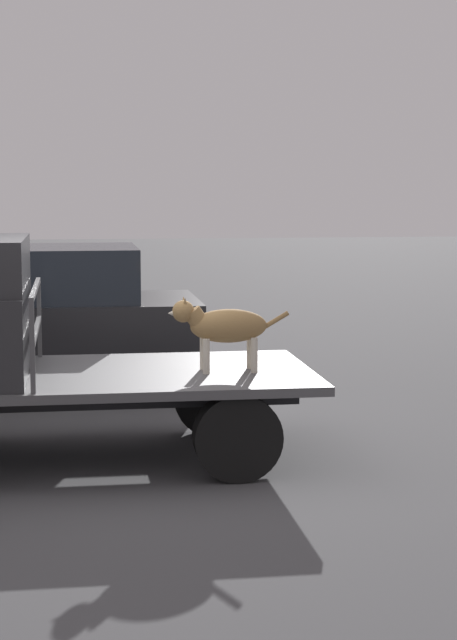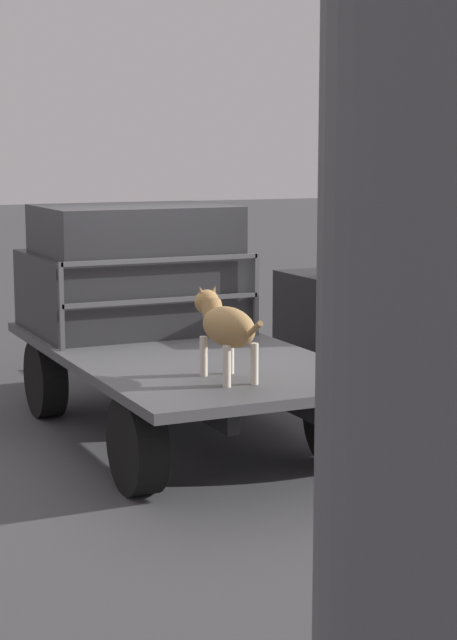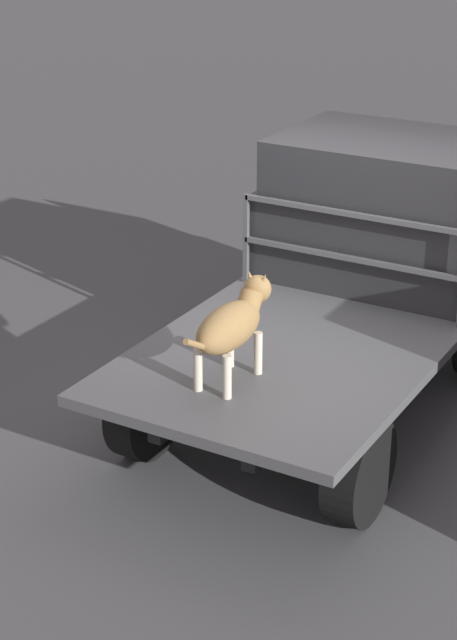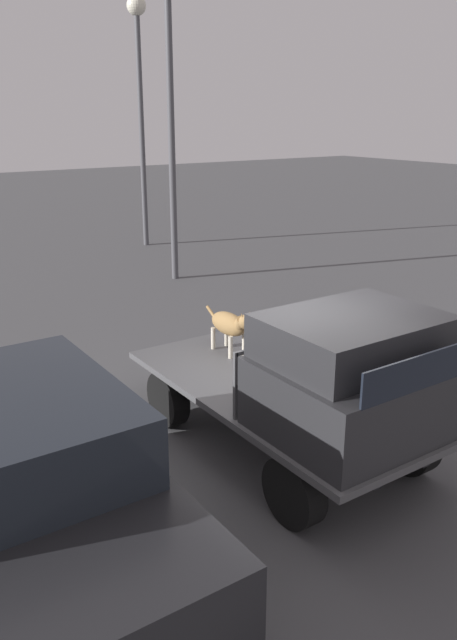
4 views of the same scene
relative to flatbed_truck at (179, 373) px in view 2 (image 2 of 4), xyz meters
The scene contains 6 objects.
ground_plane 0.59m from the flatbed_truck, ahead, with size 80.00×80.00×0.00m, color #474749.
flatbed_truck is the anchor object (origin of this frame).
truck_cab 1.42m from the flatbed_truck, ahead, with size 1.56×1.90×1.19m.
truck_headboard 0.81m from the flatbed_truck, ahead, with size 0.04×1.90×0.76m.
dog 1.39m from the flatbed_truck, behind, with size 1.08×0.30×0.67m.
parked_sedan 3.28m from the flatbed_truck, 79.76° to the right, with size 4.07×1.88×1.72m.
Camera 2 is at (-8.43, 3.41, 2.51)m, focal length 60.00 mm.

